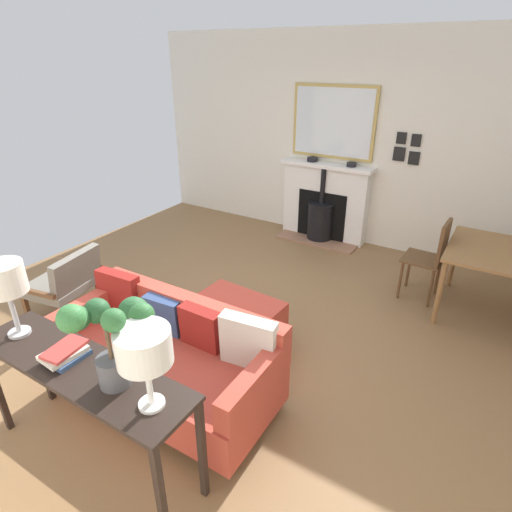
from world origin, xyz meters
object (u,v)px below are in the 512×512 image
at_px(mantel_bowl_near, 312,159).
at_px(sofa, 169,357).
at_px(ottoman, 236,318).
at_px(dining_table, 492,259).
at_px(console_table, 82,378).
at_px(dining_chair_near_fireplace, 432,254).
at_px(mantel_bowl_far, 352,164).
at_px(armchair_accent, 66,280).
at_px(fireplace, 324,206).
at_px(potted_plant, 111,329).
at_px(table_lamp_far_end, 144,349).
at_px(book_stack, 65,353).
at_px(table_lamp_near_end, 4,281).

height_order(mantel_bowl_near, sofa, mantel_bowl_near).
height_order(ottoman, dining_table, dining_table).
bearing_deg(console_table, sofa, -179.94).
bearing_deg(dining_chair_near_fireplace, mantel_bowl_far, -127.47).
relative_size(armchair_accent, dining_chair_near_fireplace, 0.83).
distance_m(fireplace, dining_chair_near_fireplace, 1.95).
distance_m(sofa, potted_plant, 1.09).
distance_m(ottoman, table_lamp_far_end, 1.88).
distance_m(sofa, dining_chair_near_fireplace, 2.94).
height_order(ottoman, table_lamp_far_end, table_lamp_far_end).
bearing_deg(potted_plant, book_stack, -84.56).
bearing_deg(dining_chair_near_fireplace, ottoman, -37.92).
height_order(mantel_bowl_near, dining_table, mantel_bowl_near).
xyz_separation_m(table_lamp_near_end, book_stack, (-0.00, 0.48, -0.36)).
bearing_deg(dining_table, console_table, -30.82).
bearing_deg(mantel_bowl_near, book_stack, 4.92).
bearing_deg(table_lamp_near_end, dining_chair_near_fireplace, 148.58).
relative_size(mantel_bowl_far, dining_chair_near_fireplace, 0.14).
bearing_deg(mantel_bowl_far, dining_table, 61.63).
distance_m(table_lamp_near_end, dining_chair_near_fireplace, 3.91).
distance_m(ottoman, armchair_accent, 1.78).
bearing_deg(sofa, mantel_bowl_near, -172.26).
distance_m(console_table, book_stack, 0.18).
bearing_deg(potted_plant, table_lamp_near_end, -87.29).
xyz_separation_m(ottoman, armchair_accent, (0.54, -1.69, 0.16)).
distance_m(console_table, dining_table, 3.84).
xyz_separation_m(console_table, table_lamp_near_end, (0.00, -0.60, 0.49)).
relative_size(ottoman, table_lamp_far_end, 1.77).
height_order(armchair_accent, book_stack, book_stack).
distance_m(mantel_bowl_far, table_lamp_far_end, 4.34).
bearing_deg(console_table, fireplace, -176.57).
relative_size(fireplace, armchair_accent, 1.71).
distance_m(sofa, ottoman, 0.84).
relative_size(table_lamp_far_end, dining_chair_near_fireplace, 0.51).
relative_size(table_lamp_near_end, dining_chair_near_fireplace, 0.56).
xyz_separation_m(sofa, book_stack, (0.72, -0.12, 0.48)).
relative_size(fireplace, ottoman, 1.57).
height_order(mantel_bowl_far, table_lamp_far_end, table_lamp_far_end).
bearing_deg(potted_plant, mantel_bowl_far, -177.06).
xyz_separation_m(armchair_accent, table_lamp_near_end, (1.01, 1.03, 0.78)).
bearing_deg(table_lamp_near_end, mantel_bowl_far, 171.01).
height_order(potted_plant, dining_chair_near_fireplace, potted_plant).
height_order(table_lamp_near_end, dining_table, table_lamp_near_end).
distance_m(mantel_bowl_near, sofa, 3.70).
distance_m(table_lamp_far_end, potted_plant, 0.29).
xyz_separation_m(fireplace, mantel_bowl_far, (-0.02, 0.34, 0.65)).
height_order(ottoman, armchair_accent, armchair_accent).
xyz_separation_m(mantel_bowl_near, dining_chair_near_fireplace, (1.02, 1.90, -0.59)).
height_order(mantel_bowl_near, mantel_bowl_far, same).
distance_m(console_table, potted_plant, 0.54).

